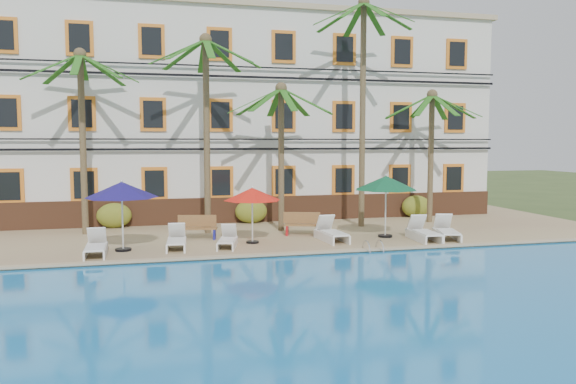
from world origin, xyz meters
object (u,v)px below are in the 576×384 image
object	(u,v)px
lounger_a	(96,247)
lounger_e	(423,232)
umbrella_blue	(122,190)
lounger_c	(228,240)
umbrella_red	(252,194)
umbrella_green	(386,183)
lounger_b	(176,241)
bench_right	(303,224)
lounger_d	(331,233)
lounger_f	(446,231)
palm_c	(281,133)
palm_e	(431,135)
palm_d	(363,84)
bench_left	(198,227)
pool_ladder	(373,251)
palm_a	(82,114)
palm_b	(206,106)

from	to	relation	value
lounger_a	lounger_e	xyz separation A→B (m)	(11.97, -0.00, 0.02)
umbrella_blue	lounger_c	bearing A→B (deg)	-3.18
umbrella_red	lounger_e	xyz separation A→B (m)	(6.48, -1.01, -1.52)
umbrella_green	lounger_c	size ratio (longest dim) A/B	1.42
umbrella_red	lounger_c	bearing A→B (deg)	-150.27
lounger_b	bench_right	xyz separation A→B (m)	(5.14, 1.70, 0.19)
lounger_c	lounger_d	xyz separation A→B (m)	(4.03, 0.34, 0.05)
lounger_f	bench_right	bearing A→B (deg)	156.36
palm_c	palm_e	size ratio (longest dim) A/B	1.01
palm_e	umbrella_green	world-z (taller)	palm_e
lounger_c	bench_right	size ratio (longest dim) A/B	1.12
palm_d	bench_left	bearing A→B (deg)	-167.95
palm_c	lounger_f	xyz separation A→B (m)	(5.73, -3.70, -3.84)
bench_left	bench_right	distance (m)	4.23
umbrella_blue	pool_ladder	size ratio (longest dim) A/B	3.34
palm_a	bench_right	distance (m)	9.99
palm_e	lounger_c	xyz separation A→B (m)	(-10.15, -4.03, -3.85)
palm_d	pool_ladder	size ratio (longest dim) A/B	13.54
palm_d	umbrella_red	distance (m)	7.70
palm_b	lounger_a	distance (m)	7.47
lounger_e	lounger_f	size ratio (longest dim) A/B	0.96
lounger_d	palm_a	bearing A→B (deg)	156.93
palm_b	bench_left	xyz separation A→B (m)	(-0.53, -1.40, -4.78)
palm_b	umbrella_blue	xyz separation A→B (m)	(-3.26, -3.16, -3.13)
lounger_c	bench_right	world-z (taller)	bench_right
palm_c	palm_d	bearing A→B (deg)	4.04
lounger_e	lounger_d	bearing A→B (deg)	167.51
palm_a	lounger_f	xyz separation A→B (m)	(13.77, -4.72, -4.58)
bench_right	pool_ladder	distance (m)	4.05
palm_d	bench_right	bearing A→B (deg)	-151.73
lounger_b	lounger_c	size ratio (longest dim) A/B	1.06
palm_e	lounger_a	xyz separation A→B (m)	(-14.62, -4.46, -3.82)
lounger_a	palm_d	bearing A→B (deg)	19.87
pool_ladder	lounger_e	bearing A→B (deg)	28.80
lounger_e	pool_ladder	xyz separation A→B (m)	(-2.68, -1.47, -0.31)
lounger_c	lounger_d	world-z (taller)	lounger_d
palm_a	umbrella_green	bearing A→B (deg)	-17.48
lounger_d	pool_ladder	world-z (taller)	lounger_d
palm_b	lounger_d	world-z (taller)	palm_b
lounger_d	bench_left	xyz separation A→B (m)	(-4.92, 1.63, 0.16)
palm_b	lounger_c	size ratio (longest dim) A/B	4.61
umbrella_red	lounger_c	xyz separation A→B (m)	(-1.02, -0.58, -1.57)
umbrella_green	lounger_e	world-z (taller)	umbrella_green
palm_d	lounger_e	bearing A→B (deg)	-76.18
umbrella_blue	lounger_a	size ratio (longest dim) A/B	1.32
palm_c	umbrella_red	bearing A→B (deg)	-122.90
lounger_d	lounger_f	xyz separation A→B (m)	(4.46, -0.76, -0.00)
lounger_d	bench_right	world-z (taller)	lounger_d
palm_c	bench_right	world-z (taller)	palm_c
lounger_c	lounger_a	bearing A→B (deg)	-174.59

